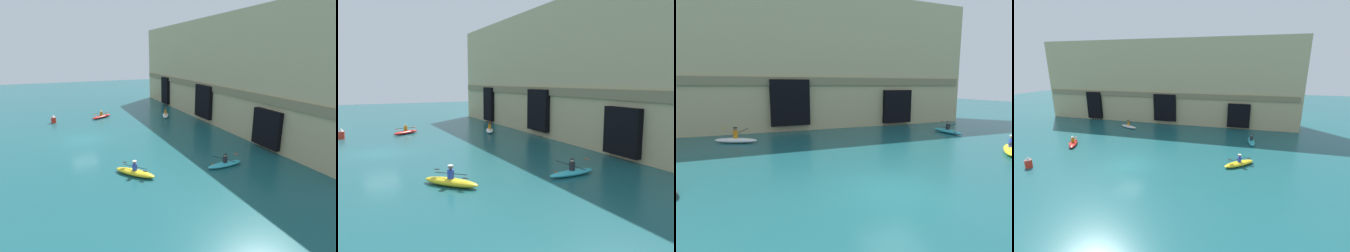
# 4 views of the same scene
# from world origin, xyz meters

# --- Properties ---
(ground_plane) EXTENTS (120.00, 120.00, 0.00)m
(ground_plane) POSITION_xyz_m (0.00, 0.00, 0.00)
(ground_plane) COLOR #195156
(cliff_bluff) EXTENTS (40.62, 5.61, 12.78)m
(cliff_bluff) POSITION_xyz_m (-2.51, 17.85, 6.35)
(cliff_bluff) COLOR tan
(cliff_bluff) RESTS_ON ground
(kayak_red) EXTENTS (2.32, 3.06, 1.04)m
(kayak_red) POSITION_xyz_m (-8.87, 3.32, 0.22)
(kayak_red) COLOR red
(kayak_red) RESTS_ON ground
(kayak_yellow) EXTENTS (3.00, 2.73, 1.12)m
(kayak_yellow) POSITION_xyz_m (9.96, 2.52, 0.24)
(kayak_yellow) COLOR yellow
(kayak_yellow) RESTS_ON ground
(kayak_cyan) EXTENTS (0.92, 3.21, 1.03)m
(kayak_cyan) POSITION_xyz_m (11.26, 9.45, 0.21)
(kayak_cyan) COLOR #33B2C6
(kayak_cyan) RESTS_ON ground
(kayak_white) EXTENTS (3.21, 1.94, 1.16)m
(kayak_white) POSITION_xyz_m (-6.18, 11.75, 0.23)
(kayak_white) COLOR white
(kayak_white) RESTS_ON ground
(marker_buoy) EXTENTS (0.60, 0.60, 1.08)m
(marker_buoy) POSITION_xyz_m (-8.56, -2.74, 0.50)
(marker_buoy) COLOR red
(marker_buoy) RESTS_ON ground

